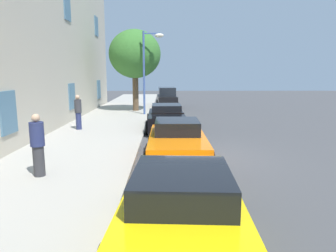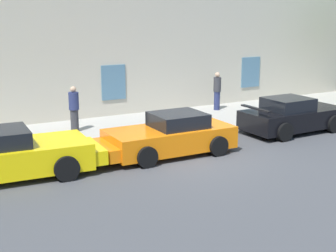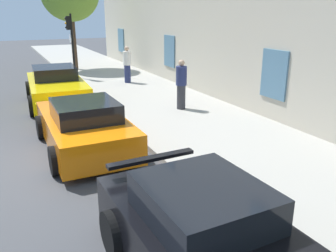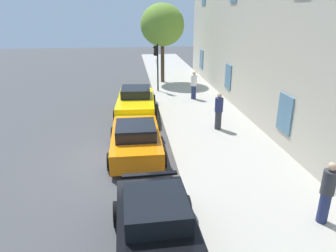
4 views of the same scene
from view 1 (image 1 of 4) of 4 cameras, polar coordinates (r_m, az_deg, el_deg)
name	(u,v)px [view 1 (image 1 of 4)]	position (r m, az deg, el deg)	size (l,w,h in m)	color
ground_plane	(200,157)	(11.10, 5.95, -5.68)	(80.00, 80.00, 0.00)	#444447
sidewalk	(74,155)	(11.47, -17.05, -5.18)	(60.00, 4.48, 0.14)	#A8A399
sportscar_red_lead	(182,203)	(5.72, 2.56, -14.21)	(4.98, 2.37, 1.42)	yellow
sportscar_yellow_flank	(177,144)	(10.30, 1.75, -3.43)	(4.55, 2.13, 1.35)	orange
sportscar_white_middle	(166,118)	(16.16, -0.36, 1.51)	(4.55, 2.14, 1.37)	black
hatchback_parked	(167,98)	(26.56, -0.20, 5.19)	(3.98, 1.93, 1.72)	black
tree_near_kerb	(135,54)	(23.19, -6.18, 13.12)	(3.79, 3.79, 5.94)	brown
street_lamp	(150,57)	(21.04, -3.34, 12.64)	(0.44, 1.42, 5.53)	#3F5999
pedestrian_admiring	(38,145)	(9.12, -23.10, -3.23)	(0.53, 0.53, 1.74)	#333338
pedestrian_strolling	(78,112)	(15.99, -16.38, 2.56)	(0.45, 0.45, 1.74)	navy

